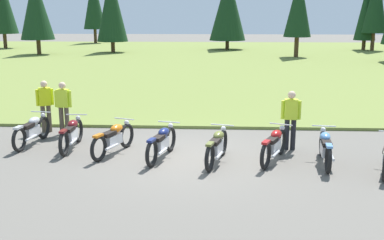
% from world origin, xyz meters
% --- Properties ---
extents(ground_plane, '(140.00, 140.00, 0.00)m').
position_xyz_m(ground_plane, '(0.00, 0.00, 0.00)').
color(ground_plane, '#605B54').
extents(grass_moorland, '(80.00, 44.00, 0.10)m').
position_xyz_m(grass_moorland, '(0.00, 25.17, 0.05)').
color(grass_moorland, olive).
rests_on(grass_moorland, ground).
extents(forest_treeline, '(43.02, 24.87, 8.81)m').
position_xyz_m(forest_treeline, '(2.98, 31.53, 4.69)').
color(forest_treeline, '#47331E').
rests_on(forest_treeline, ground).
extents(motorcycle_silver, '(0.62, 2.10, 0.88)m').
position_xyz_m(motorcycle_silver, '(-4.68, 1.04, 0.44)').
color(motorcycle_silver, black).
rests_on(motorcycle_silver, ground).
extents(motorcycle_maroon, '(0.62, 2.10, 0.88)m').
position_xyz_m(motorcycle_maroon, '(-3.41, 0.72, 0.44)').
color(motorcycle_maroon, black).
rests_on(motorcycle_maroon, ground).
extents(motorcycle_orange, '(0.91, 2.01, 0.88)m').
position_xyz_m(motorcycle_orange, '(-2.12, 0.27, 0.44)').
color(motorcycle_orange, black).
rests_on(motorcycle_orange, ground).
extents(motorcycle_navy, '(0.75, 2.06, 0.88)m').
position_xyz_m(motorcycle_navy, '(-0.76, -0.07, 0.44)').
color(motorcycle_navy, black).
rests_on(motorcycle_navy, ground).
extents(motorcycle_olive, '(0.75, 2.06, 0.88)m').
position_xyz_m(motorcycle_olive, '(0.69, -0.34, 0.44)').
color(motorcycle_olive, black).
rests_on(motorcycle_olive, ground).
extents(motorcycle_red, '(0.99, 1.97, 0.88)m').
position_xyz_m(motorcycle_red, '(2.16, -0.14, 0.44)').
color(motorcycle_red, black).
rests_on(motorcycle_red, ground).
extents(motorcycle_sky_blue, '(0.62, 2.10, 0.88)m').
position_xyz_m(motorcycle_sky_blue, '(3.43, -0.33, 0.44)').
color(motorcycle_sky_blue, black).
rests_on(motorcycle_sky_blue, ground).
extents(rider_with_back_turned, '(0.55, 0.25, 1.67)m').
position_xyz_m(rider_with_back_turned, '(2.73, 0.94, 0.95)').
color(rider_with_back_turned, black).
rests_on(rider_with_back_turned, ground).
extents(rider_in_hivis_vest, '(0.50, 0.35, 1.67)m').
position_xyz_m(rider_in_hivis_vest, '(-4.79, 2.53, 0.95)').
color(rider_in_hivis_vest, '#4C4233').
rests_on(rider_in_hivis_vest, ground).
extents(rider_checking_bike, '(0.55, 0.25, 1.67)m').
position_xyz_m(rider_checking_bike, '(-4.12, 2.28, 0.95)').
color(rider_checking_bike, '#4C4233').
rests_on(rider_checking_bike, ground).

